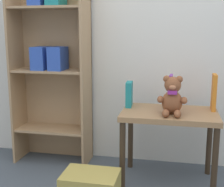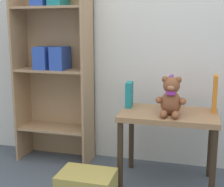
% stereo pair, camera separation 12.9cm
% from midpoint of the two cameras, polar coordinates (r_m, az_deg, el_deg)
% --- Properties ---
extents(wall_back, '(4.80, 0.06, 2.50)m').
position_cam_midpoint_polar(wall_back, '(2.51, 5.98, 15.50)').
color(wall_back, silver).
rests_on(wall_back, ground_plane).
extents(bookshelf_side, '(0.61, 0.27, 1.51)m').
position_cam_midpoint_polar(bookshelf_side, '(2.57, -12.35, 6.55)').
color(bookshelf_side, tan).
rests_on(bookshelf_side, ground_plane).
extents(display_table, '(0.65, 0.43, 0.52)m').
position_cam_midpoint_polar(display_table, '(2.20, 8.76, -5.26)').
color(display_table, '#9E754C').
rests_on(display_table, ground_plane).
extents(teddy_bear, '(0.20, 0.18, 0.26)m').
position_cam_midpoint_polar(teddy_bear, '(2.08, 9.23, -0.66)').
color(teddy_bear, brown).
rests_on(teddy_bear, display_table).
extents(book_standing_teal, '(0.05, 0.12, 0.18)m').
position_cam_midpoint_polar(book_standing_teal, '(2.28, 1.54, -0.15)').
color(book_standing_teal, teal).
rests_on(book_standing_teal, display_table).
extents(book_standing_purple, '(0.02, 0.12, 0.24)m').
position_cam_midpoint_polar(book_standing_purple, '(2.24, 9.04, 0.30)').
color(book_standing_purple, purple).
rests_on(book_standing_purple, display_table).
extents(book_standing_orange, '(0.03, 0.12, 0.25)m').
position_cam_midpoint_polar(book_standing_orange, '(2.26, 16.60, 0.20)').
color(book_standing_orange, orange).
rests_on(book_standing_orange, display_table).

